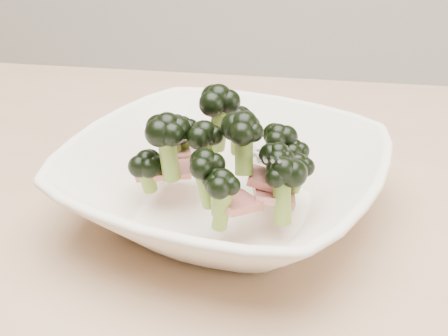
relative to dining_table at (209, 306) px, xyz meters
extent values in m
cube|color=tan|center=(0.00, 0.00, 0.08)|extent=(1.20, 0.80, 0.04)
imported|color=white|center=(0.01, 0.02, 0.13)|extent=(0.36, 0.36, 0.07)
cylinder|color=olive|center=(0.06, 0.00, 0.16)|extent=(0.01, 0.02, 0.03)
ellipsoid|color=black|center=(0.06, 0.00, 0.18)|extent=(0.03, 0.03, 0.02)
cylinder|color=olive|center=(0.00, -0.04, 0.16)|extent=(0.02, 0.02, 0.04)
ellipsoid|color=black|center=(0.00, -0.04, 0.18)|extent=(0.03, 0.03, 0.03)
cylinder|color=olive|center=(0.00, 0.00, 0.17)|extent=(0.02, 0.02, 0.03)
ellipsoid|color=black|center=(0.00, 0.00, 0.19)|extent=(0.03, 0.03, 0.03)
cylinder|color=olive|center=(0.00, 0.05, 0.18)|extent=(0.02, 0.02, 0.05)
ellipsoid|color=black|center=(0.00, 0.05, 0.21)|extent=(0.04, 0.04, 0.03)
cylinder|color=olive|center=(-0.03, 0.00, 0.17)|extent=(0.02, 0.02, 0.05)
ellipsoid|color=black|center=(-0.03, 0.00, 0.20)|extent=(0.04, 0.04, 0.03)
cylinder|color=olive|center=(-0.04, 0.04, 0.15)|extent=(0.01, 0.02, 0.03)
ellipsoid|color=black|center=(-0.04, 0.04, 0.17)|extent=(0.03, 0.03, 0.03)
cylinder|color=olive|center=(0.07, 0.04, 0.14)|extent=(0.02, 0.02, 0.03)
ellipsoid|color=black|center=(0.07, 0.04, 0.16)|extent=(0.03, 0.03, 0.02)
cylinder|color=olive|center=(0.02, 0.07, 0.15)|extent=(0.01, 0.02, 0.04)
ellipsoid|color=black|center=(0.02, 0.07, 0.18)|extent=(0.04, 0.04, 0.03)
cylinder|color=olive|center=(-0.04, 0.05, 0.15)|extent=(0.02, 0.02, 0.04)
ellipsoid|color=black|center=(-0.04, 0.05, 0.17)|extent=(0.03, 0.03, 0.02)
cylinder|color=olive|center=(0.02, -0.04, 0.15)|extent=(0.01, 0.02, 0.04)
ellipsoid|color=black|center=(0.02, -0.04, 0.17)|extent=(0.03, 0.03, 0.02)
cylinder|color=olive|center=(-0.06, 0.00, 0.14)|extent=(0.02, 0.02, 0.03)
ellipsoid|color=black|center=(-0.06, 0.00, 0.16)|extent=(0.03, 0.03, 0.03)
cylinder|color=olive|center=(0.06, 0.05, 0.15)|extent=(0.02, 0.02, 0.03)
ellipsoid|color=black|center=(0.06, 0.05, 0.17)|extent=(0.03, 0.03, 0.03)
cylinder|color=olive|center=(0.08, 0.02, 0.14)|extent=(0.02, 0.02, 0.03)
ellipsoid|color=black|center=(0.08, 0.02, 0.16)|extent=(0.03, 0.03, 0.02)
cylinder|color=olive|center=(0.07, -0.02, 0.14)|extent=(0.02, 0.03, 0.05)
ellipsoid|color=black|center=(0.07, -0.02, 0.17)|extent=(0.04, 0.04, 0.03)
cylinder|color=olive|center=(-0.03, 0.06, 0.15)|extent=(0.01, 0.01, 0.03)
ellipsoid|color=black|center=(-0.03, 0.06, 0.17)|extent=(0.03, 0.03, 0.02)
cylinder|color=olive|center=(0.02, -0.05, 0.15)|extent=(0.02, 0.02, 0.04)
ellipsoid|color=black|center=(0.02, -0.05, 0.17)|extent=(0.03, 0.03, 0.03)
cylinder|color=olive|center=(0.03, 0.00, 0.18)|extent=(0.02, 0.03, 0.04)
ellipsoid|color=black|center=(0.03, 0.00, 0.20)|extent=(0.04, 0.04, 0.03)
cube|color=maroon|center=(-0.04, 0.01, 0.15)|extent=(0.05, 0.02, 0.02)
cube|color=maroon|center=(0.05, 0.00, 0.15)|extent=(0.04, 0.03, 0.02)
cube|color=maroon|center=(-0.05, 0.04, 0.13)|extent=(0.04, 0.05, 0.02)
cube|color=maroon|center=(0.05, -0.01, 0.14)|extent=(0.03, 0.04, 0.02)
cube|color=maroon|center=(0.03, -0.03, 0.14)|extent=(0.05, 0.05, 0.02)
cube|color=maroon|center=(0.06, 0.01, 0.13)|extent=(0.04, 0.05, 0.03)
cube|color=maroon|center=(-0.03, 0.04, 0.14)|extent=(0.03, 0.05, 0.03)
camera|label=1|loc=(0.09, -0.47, 0.42)|focal=50.00mm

